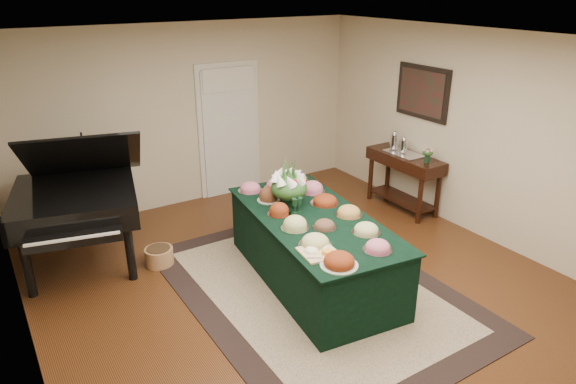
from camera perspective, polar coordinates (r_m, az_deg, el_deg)
ground at (r=5.97m, az=1.57°, el=-10.30°), size 6.00×6.00×0.00m
area_rug at (r=5.90m, az=2.82°, el=-10.69°), size 2.66×3.73×0.01m
kitchen_doorway at (r=8.20m, az=-6.52°, el=6.70°), size 1.05×0.07×2.10m
buffet_table at (r=5.87m, az=2.81°, el=-6.31°), size 1.44×2.55×0.80m
food_platters at (r=5.73m, az=2.38°, el=-2.08°), size 1.17×2.36×0.13m
cutting_board at (r=4.97m, az=3.35°, el=-6.38°), size 0.38×0.38×0.10m
green_goblets at (r=5.76m, az=1.01°, el=-1.46°), size 0.13×0.08×0.18m
floral_centerpiece at (r=5.92m, az=0.12°, el=0.98°), size 0.44×0.44×0.44m
grand_piano at (r=6.51m, az=-22.50°, el=-0.82°), size 1.77×1.89×1.70m
wicker_basket at (r=6.51m, az=-14.11°, el=-6.96°), size 0.34×0.34×0.21m
mahogany_sideboard at (r=7.83m, az=12.81°, el=2.72°), size 0.45×1.24×0.85m
tea_service at (r=7.83m, az=12.30°, el=5.16°), size 0.34×0.58×0.30m
pink_bouquet at (r=7.46m, az=15.27°, el=4.21°), size 0.17×0.17×0.21m
wall_painting at (r=7.70m, az=14.71°, el=10.66°), size 0.05×0.95×0.75m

